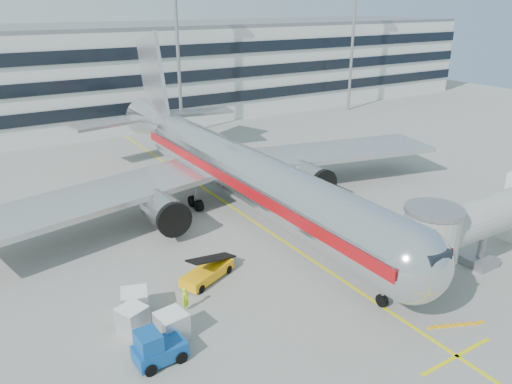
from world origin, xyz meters
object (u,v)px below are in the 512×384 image
cargo_container_left (172,326)px  cargo_container_right (133,319)px  baggage_tug (156,349)px  ramp_worker (186,299)px  belt_loader (207,272)px  main_jet (235,169)px  cargo_container_front (135,303)px

cargo_container_left → cargo_container_right: 2.69m
baggage_tug → ramp_worker: bearing=47.0°
belt_loader → cargo_container_right: size_ratio=2.36×
main_jet → belt_loader: main_jet is taller
main_jet → cargo_container_right: size_ratio=25.17×
ramp_worker → cargo_container_front: bearing=130.8°
main_jet → cargo_container_front: main_jet is taller
baggage_tug → cargo_container_left: baggage_tug is taller
ramp_worker → main_jet: bearing=23.5°
cargo_container_right → ramp_worker: (3.67, 0.19, 0.02)m
main_jet → ramp_worker: bearing=-130.9°
main_jet → belt_loader: 13.83m
cargo_container_left → cargo_container_right: bearing=130.1°
cargo_container_front → cargo_container_left: bearing=-73.5°
main_jet → ramp_worker: 17.71m
ramp_worker → cargo_container_right: bearing=157.3°
cargo_container_right → cargo_container_front: cargo_container_front is taller
main_jet → cargo_container_front: (-14.37, -11.84, -3.34)m
cargo_container_front → main_jet: bearing=39.5°
main_jet → baggage_tug: bearing=-131.3°
belt_loader → cargo_container_front: 6.15m
belt_loader → baggage_tug: size_ratio=1.62×
baggage_tug → belt_loader: bearing=45.2°
belt_loader → ramp_worker: bearing=-137.1°
cargo_container_right → ramp_worker: 3.67m
main_jet → cargo_container_right: bearing=-138.4°
cargo_container_left → ramp_worker: bearing=49.2°
cargo_container_left → ramp_worker: (1.94, 2.25, -0.04)m
baggage_tug → ramp_worker: (3.54, 3.79, -0.08)m
belt_loader → ramp_worker: (-2.98, -2.77, 0.21)m
cargo_container_left → cargo_container_right: (-1.73, 2.06, -0.06)m
cargo_container_right → ramp_worker: bearing=3.0°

